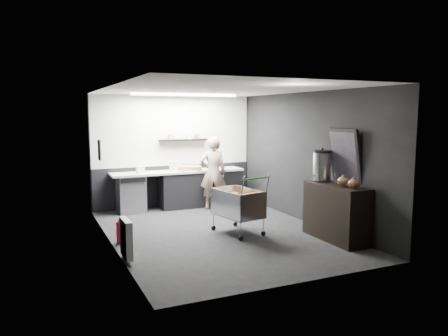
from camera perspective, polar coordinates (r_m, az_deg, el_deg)
name	(u,v)px	position (r m, az deg, el deg)	size (l,w,h in m)	color
floor	(219,232)	(8.44, -0.72, -8.39)	(5.50, 5.50, 0.00)	black
ceiling	(218,89)	(8.15, -0.75, 10.23)	(5.50, 5.50, 0.00)	white
wall_back	(174,151)	(10.75, -6.56, 2.24)	(5.50, 5.50, 0.00)	black
wall_front	(302,184)	(5.79, 10.15, -2.03)	(5.50, 5.50, 0.00)	black
wall_left	(110,168)	(7.62, -14.66, 0.04)	(5.50, 5.50, 0.00)	black
wall_right	(307,158)	(9.16, 10.83, 1.31)	(5.50, 5.50, 0.00)	black
kitchen_wall_panel	(174,130)	(10.70, -6.57, 4.89)	(3.95, 0.02, 1.70)	silver
dado_panel	(175,185)	(10.84, -6.46, -2.25)	(3.95, 0.02, 1.00)	black
floating_shelf	(183,140)	(10.67, -5.34, 3.67)	(1.20, 0.22, 0.04)	black
wall_clock	(226,118)	(11.19, 0.32, 6.57)	(0.20, 0.20, 0.03)	silver
poster	(99,150)	(8.88, -15.97, 2.28)	(0.02, 0.30, 0.40)	white
poster_red_band	(99,146)	(8.88, -15.95, 2.73)	(0.01, 0.22, 0.10)	#B41628
radiator	(126,238)	(6.96, -12.66, -8.97)	(0.10, 0.50, 0.60)	silver
ceiling_strip	(185,95)	(9.87, -5.07, 9.49)	(2.40, 0.20, 0.04)	white
prep_counter	(184,189)	(10.60, -5.25, -2.69)	(3.20, 0.61, 0.90)	black
person	(213,173)	(10.32, -1.44, -0.65)	(0.63, 0.41, 1.72)	#C1B399
shopping_cart	(238,205)	(8.27, 1.80, -4.87)	(0.80, 1.14, 1.13)	silver
sideboard	(335,205)	(8.11, 14.35, -4.68)	(0.57, 1.34, 2.00)	black
fire_extinguisher	(120,231)	(7.93, -13.41, -7.99)	(0.14, 0.14, 0.45)	red
cardboard_box	(189,168)	(10.52, -4.55, -0.02)	(0.53, 0.41, 0.11)	#9A8352
pink_tub	(174,166)	(10.44, -6.52, 0.24)	(0.23, 0.23, 0.23)	beige
white_container	(140,170)	(10.18, -10.87, -0.24)	(0.17, 0.13, 0.15)	silver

